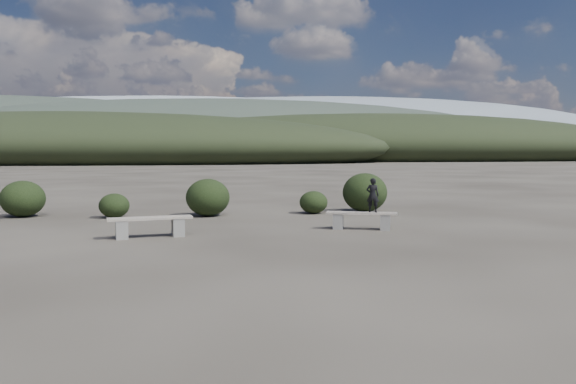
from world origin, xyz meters
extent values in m
plane|color=#2B2721|center=(0.00, 0.00, 0.00)|extent=(1200.00, 1200.00, 0.00)
cube|color=slate|center=(-3.54, 3.69, 0.22)|extent=(0.35, 0.44, 0.44)
cube|color=slate|center=(-2.24, 3.97, 0.22)|extent=(0.35, 0.44, 0.44)
cube|color=gray|center=(-2.89, 3.83, 0.47)|extent=(2.04, 0.84, 0.06)
cube|color=slate|center=(1.93, 4.73, 0.21)|extent=(0.35, 0.42, 0.41)
cube|color=slate|center=(3.13, 4.37, 0.21)|extent=(0.35, 0.42, 0.41)
cube|color=gray|center=(2.53, 4.55, 0.44)|extent=(1.90, 0.90, 0.05)
imported|color=black|center=(2.81, 4.47, 0.92)|extent=(0.39, 0.32, 0.92)
ellipsoid|color=black|center=(-4.49, 8.05, 0.38)|extent=(0.94, 0.94, 0.77)
ellipsoid|color=black|center=(-1.59, 8.19, 0.60)|extent=(1.40, 1.40, 1.20)
ellipsoid|color=black|center=(1.90, 8.49, 0.38)|extent=(0.95, 0.95, 0.76)
ellipsoid|color=black|center=(3.74, 8.79, 0.67)|extent=(1.53, 1.53, 1.34)
ellipsoid|color=black|center=(-7.42, 8.68, 0.58)|extent=(1.37, 1.37, 1.16)
ellipsoid|color=black|center=(-25.00, 90.00, 2.70)|extent=(110.00, 40.00, 12.00)
ellipsoid|color=black|center=(35.00, 110.00, 3.15)|extent=(120.00, 44.00, 14.00)
ellipsoid|color=#2D372D|center=(0.00, 160.00, 5.40)|extent=(190.00, 64.00, 24.00)
ellipsoid|color=slate|center=(70.00, 300.00, 9.90)|extent=(340.00, 110.00, 44.00)
ellipsoid|color=#8A939C|center=(-30.00, 400.00, 12.60)|extent=(460.00, 140.00, 56.00)
camera|label=1|loc=(-1.24, -9.93, 2.09)|focal=35.00mm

